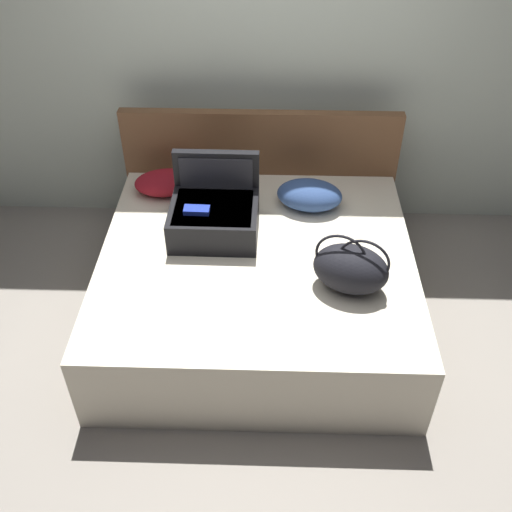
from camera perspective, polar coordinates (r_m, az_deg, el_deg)
The scene contains 8 objects.
ground_plane at distance 3.78m, azimuth -0.12°, elevation -10.05°, with size 12.00×12.00×0.00m, color gray.
back_wall at distance 4.37m, azimuth 0.59°, elevation 18.66°, with size 8.00×0.10×2.60m, color #B7C1B2.
bed at distance 3.86m, azimuth 0.06°, elevation -2.90°, with size 1.93×1.81×0.54m, color beige.
headboard at distance 4.46m, azimuth 0.43°, elevation 7.71°, with size 1.97×0.08×1.02m, color brown.
hard_case_large at distance 3.79m, azimuth -3.99°, elevation 4.09°, with size 0.55×0.51×0.46m.
duffel_bag at distance 3.40m, azimuth 9.03°, elevation -1.16°, with size 0.50×0.41×0.36m.
pillow_near_headboard at distance 4.22m, azimuth -8.56°, elevation 6.94°, with size 0.44×0.27×0.16m, color maroon.
pillow_center_head at distance 4.04m, azimuth 5.12°, elevation 5.82°, with size 0.44×0.30×0.18m, color navy.
Camera 1 is at (0.08, -2.41, 2.91)m, focal length 41.92 mm.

